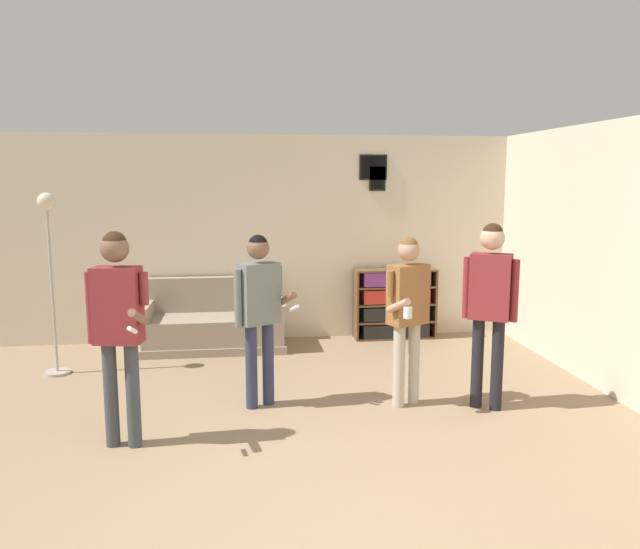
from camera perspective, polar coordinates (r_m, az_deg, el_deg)
The scene contains 10 objects.
ground_plane at distance 4.07m, azimuth -0.27°, elevation -22.78°, with size 20.00×20.00×0.00m, color #937A5B.
wall_back at distance 8.28m, azimuth -4.25°, elevation 3.34°, with size 8.74×0.08×2.70m.
wall_right at distance 6.90m, azimuth 24.48°, elevation 1.47°, with size 0.06×7.16×2.70m.
couch at distance 8.04m, azimuth -9.62°, elevation -4.62°, with size 1.77×0.80×0.87m.
bookshelf at distance 8.43m, azimuth 6.87°, elevation -2.69°, with size 1.09×0.30×0.94m.
floor_lamp at distance 7.29m, azimuth -23.47°, elevation 1.74°, with size 0.28×0.28×1.99m.
person_player_foreground_left at distance 5.12m, azimuth -18.00°, elevation -3.59°, with size 0.49×0.52×1.73m.
person_player_foreground_center at distance 5.79m, azimuth -5.60°, elevation -2.60°, with size 0.59×0.38×1.63m.
person_watcher_holding_cup at distance 5.85m, azimuth 8.04°, elevation -2.70°, with size 0.46×0.53×1.60m.
person_spectator_near_bookshelf at distance 5.90m, azimuth 15.28°, elevation -1.87°, with size 0.44×0.36×1.74m.
Camera 1 is at (-0.42, -3.45, 2.13)m, focal length 35.00 mm.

